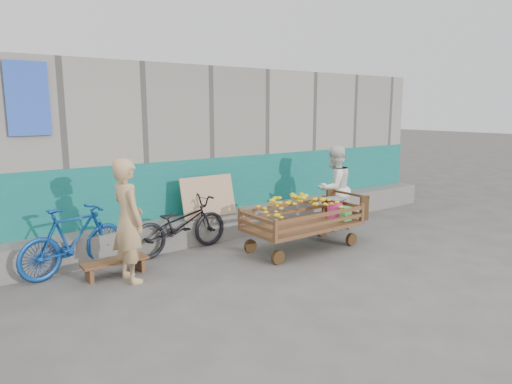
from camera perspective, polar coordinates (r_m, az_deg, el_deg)
ground at (r=6.07m, az=2.59°, el=-11.57°), size 80.00×80.00×0.00m
building_wall at (r=9.17m, az=-13.53°, el=5.09°), size 12.00×3.50×3.00m
banana_cart at (r=7.39m, az=5.66°, el=-2.68°), size 2.08×0.95×0.89m
bench at (r=6.63m, az=-17.19°, el=-8.61°), size 0.89×0.27×0.22m
vendor_man at (r=6.21m, az=-15.69°, el=-3.45°), size 0.43×0.62×1.65m
woman at (r=8.67m, az=9.74°, el=0.48°), size 0.79×0.63×1.59m
child at (r=8.76m, az=9.57°, el=-1.88°), size 0.43×0.29×0.86m
bicycle_dark at (r=7.37m, az=-9.48°, el=-4.08°), size 1.73×0.71×0.89m
bicycle_blue at (r=6.84m, az=-21.81°, el=-5.56°), size 1.64×0.81×0.95m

